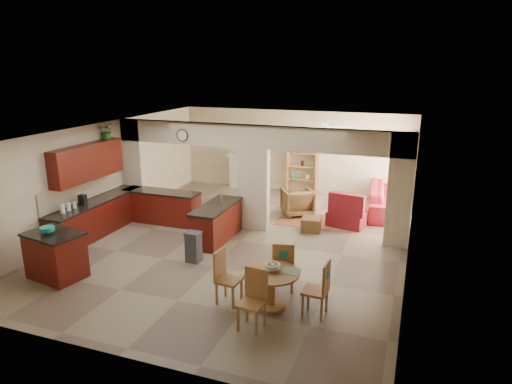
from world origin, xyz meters
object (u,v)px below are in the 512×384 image
(dining_table, at_px, (271,283))
(sofa, at_px, (388,200))
(armchair, at_px, (297,202))
(kitchen_island, at_px, (56,255))

(dining_table, distance_m, sofa, 6.63)
(armchair, bearing_deg, sofa, 172.42)
(kitchen_island, bearing_deg, sofa, 58.15)
(kitchen_island, height_order, armchair, kitchen_island)
(dining_table, xyz_separation_m, armchair, (-0.93, 5.33, -0.09))
(dining_table, xyz_separation_m, sofa, (1.57, 6.44, -0.08))
(dining_table, relative_size, sofa, 0.38)
(dining_table, distance_m, armchair, 5.41)
(kitchen_island, relative_size, sofa, 0.46)
(kitchen_island, xyz_separation_m, dining_table, (4.58, 0.35, -0.02))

